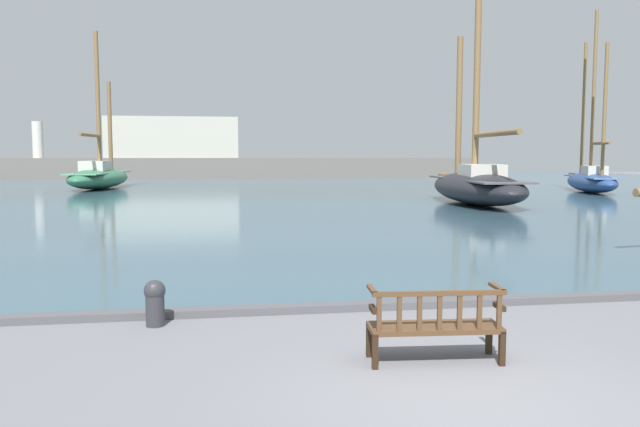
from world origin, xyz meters
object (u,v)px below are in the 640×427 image
Objects in this scene: mooring_bollard at (155,300)px; sailboat_far_starboard at (99,175)px; sailboat_nearest_port at (591,178)px; park_bench at (435,324)px; sailboat_outer_port at (476,183)px.

sailboat_far_starboard is at bearing 101.54° from mooring_bollard.
sailboat_far_starboard is (-32.74, 9.69, 0.00)m from sailboat_nearest_port.
sailboat_outer_port is (10.00, 22.30, 0.64)m from park_bench.
sailboat_nearest_port reaches higher than sailboat_far_starboard.
sailboat_nearest_port is at bearing 48.58° from mooring_bollard.
mooring_bollard is at bearing -131.42° from sailboat_nearest_port.
sailboat_outer_port is 24.24m from mooring_bollard.
park_bench is 0.13× the size of sailboat_outer_port.
sailboat_nearest_port is 0.92× the size of sailboat_outer_port.
sailboat_far_starboard reaches higher than mooring_bollard.
sailboat_outer_port is at bearing 65.85° from park_bench.
park_bench is 2.39× the size of mooring_bollard.
sailboat_outer_port is at bearing 56.08° from mooring_bollard.
mooring_bollard is at bearing -123.92° from sailboat_outer_port.
mooring_bollard is (7.76, -38.00, -0.66)m from sailboat_far_starboard.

